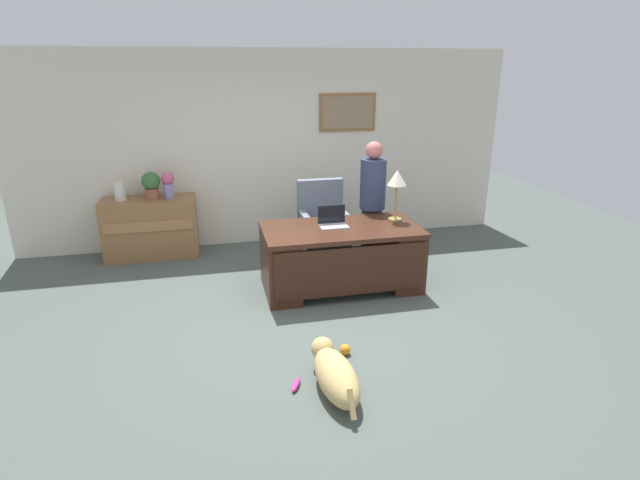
# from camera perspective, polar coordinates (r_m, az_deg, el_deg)

# --- Properties ---
(ground_plane) EXTENTS (12.00, 12.00, 0.00)m
(ground_plane) POSITION_cam_1_polar(r_m,az_deg,el_deg) (5.25, -1.66, -8.99)
(ground_plane) COLOR #4C5651
(back_wall) EXTENTS (7.00, 0.16, 2.70)m
(back_wall) POSITION_cam_1_polar(r_m,az_deg,el_deg) (7.28, -5.77, 10.27)
(back_wall) COLOR beige
(back_wall) RESTS_ON ground_plane
(desk) EXTENTS (1.78, 0.93, 0.74)m
(desk) POSITION_cam_1_polar(r_m,az_deg,el_deg) (5.79, 2.45, -1.82)
(desk) COLOR #422316
(desk) RESTS_ON ground_plane
(credenza) EXTENTS (1.22, 0.50, 0.80)m
(credenza) POSITION_cam_1_polar(r_m,az_deg,el_deg) (7.15, -18.64, 1.31)
(credenza) COLOR olive
(credenza) RESTS_ON ground_plane
(armchair) EXTENTS (0.60, 0.59, 1.06)m
(armchair) POSITION_cam_1_polar(r_m,az_deg,el_deg) (6.62, 0.32, 1.66)
(armchair) COLOR slate
(armchair) RESTS_ON ground_plane
(person_standing) EXTENTS (0.32, 0.32, 1.61)m
(person_standing) POSITION_cam_1_polar(r_m,az_deg,el_deg) (6.37, 5.94, 4.10)
(person_standing) COLOR #262323
(person_standing) RESTS_ON ground_plane
(dog_lying) EXTENTS (0.34, 0.92, 0.30)m
(dog_lying) POSITION_cam_1_polar(r_m,az_deg,el_deg) (4.15, 1.64, -14.96)
(dog_lying) COLOR tan
(dog_lying) RESTS_ON ground_plane
(laptop) EXTENTS (0.32, 0.22, 0.22)m
(laptop) POSITION_cam_1_polar(r_m,az_deg,el_deg) (5.74, 1.45, 2.17)
(laptop) COLOR #B2B5BA
(laptop) RESTS_ON desk
(desk_lamp) EXTENTS (0.22, 0.22, 0.61)m
(desk_lamp) POSITION_cam_1_polar(r_m,az_deg,el_deg) (5.90, 8.73, 6.65)
(desk_lamp) COLOR #9E8447
(desk_lamp) RESTS_ON desk
(vase_with_flowers) EXTENTS (0.17, 0.17, 0.35)m
(vase_with_flowers) POSITION_cam_1_polar(r_m,az_deg,el_deg) (6.97, -16.86, 6.18)
(vase_with_flowers) COLOR #8886BE
(vase_with_flowers) RESTS_ON credenza
(vase_empty) EXTENTS (0.14, 0.14, 0.24)m
(vase_empty) POSITION_cam_1_polar(r_m,az_deg,el_deg) (7.06, -21.76, 5.15)
(vase_empty) COLOR silver
(vase_empty) RESTS_ON credenza
(potted_plant) EXTENTS (0.24, 0.24, 0.36)m
(potted_plant) POSITION_cam_1_polar(r_m,az_deg,el_deg) (6.99, -18.62, 6.03)
(potted_plant) COLOR brown
(potted_plant) RESTS_ON credenza
(dog_toy_ball) EXTENTS (0.10, 0.10, 0.10)m
(dog_toy_ball) POSITION_cam_1_polar(r_m,az_deg,el_deg) (4.66, 2.86, -12.31)
(dog_toy_ball) COLOR orange
(dog_toy_ball) RESTS_ON ground_plane
(dog_toy_bone) EXTENTS (0.13, 0.20, 0.05)m
(dog_toy_bone) POSITION_cam_1_polar(r_m,az_deg,el_deg) (4.26, -2.73, -16.07)
(dog_toy_bone) COLOR #D8338C
(dog_toy_bone) RESTS_ON ground_plane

